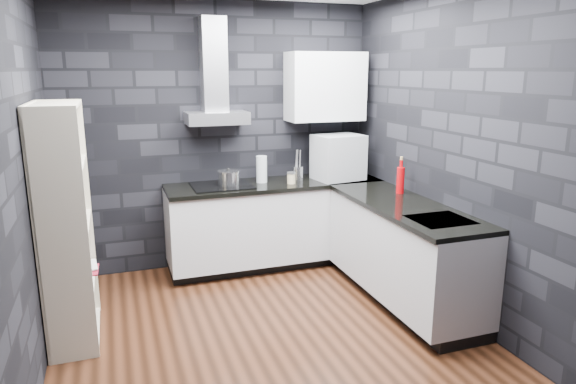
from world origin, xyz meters
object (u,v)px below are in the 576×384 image
fruit_bowl (65,223)px  bookshelf (66,225)px  glass_vase (262,169)px  appliance_garage (338,158)px  storage_jar (291,179)px  pot (229,178)px  red_bottle (400,180)px  utensil_crock (298,173)px

fruit_bowl → bookshelf: bearing=90.0°
glass_vase → fruit_bowl: 2.07m
appliance_garage → bookshelf: bookshelf is taller
storage_jar → appliance_garage: bearing=5.3°
pot → glass_vase: 0.36m
red_bottle → fruit_bowl: bearing=-177.0°
bookshelf → fruit_bowl: 0.09m
glass_vase → bookshelf: size_ratio=0.15×
pot → utensil_crock: utensil_crock is taller
storage_jar → glass_vase: bearing=149.2°
appliance_garage → red_bottle: 0.83m
utensil_crock → bookshelf: (-2.18, -0.93, -0.07)m
glass_vase → fruit_bowl: (-1.80, -1.03, -0.10)m
pot → glass_vase: bearing=7.8°
glass_vase → utensil_crock: (0.39, -0.02, -0.06)m
pot → fruit_bowl: (-1.44, -0.98, -0.04)m
storage_jar → red_bottle: bearing=-41.6°
glass_vase → storage_jar: size_ratio=2.69×
appliance_garage → red_bottle: size_ratio=1.97×
storage_jar → bookshelf: (-2.06, -0.79, -0.05)m
fruit_bowl → storage_jar: bearing=23.0°
utensil_crock → bookshelf: bearing=-157.0°
bookshelf → appliance_garage: bearing=20.0°
glass_vase → storage_jar: bearing=-30.8°
appliance_garage → fruit_bowl: bearing=-168.4°
pot → red_bottle: bearing=-30.1°
appliance_garage → utensil_crock: bearing=160.1°
glass_vase → fruit_bowl: size_ratio=1.14×
pot → bookshelf: size_ratio=0.12×
bookshelf → utensil_crock: bearing=25.1°
storage_jar → utensil_crock: utensil_crock is taller
red_bottle → bookshelf: 2.88m
utensil_crock → red_bottle: red_bottle is taller
glass_vase → appliance_garage: (0.80, -0.11, 0.09)m
pot → storage_jar: bearing=-10.0°
bookshelf → fruit_bowl: (0.00, -0.09, 0.04)m
glass_vase → bookshelf: (-1.80, -0.95, -0.14)m
appliance_garage → glass_vase: bearing=164.4°
storage_jar → pot: bearing=170.0°
storage_jar → fruit_bowl: size_ratio=0.42×
storage_jar → utensil_crock: (0.12, 0.14, 0.02)m
pot → red_bottle: (1.44, -0.84, 0.05)m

